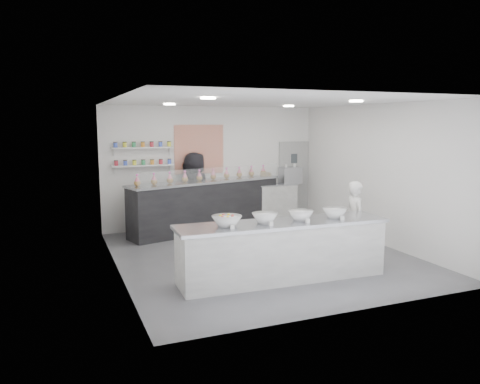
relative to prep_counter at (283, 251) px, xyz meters
name	(u,v)px	position (x,y,z in m)	size (l,w,h in m)	color
floor	(261,255)	(0.26, 1.42, -0.49)	(6.00, 6.00, 0.00)	#515156
ceiling	(262,101)	(0.26, 1.42, 2.51)	(6.00, 6.00, 0.00)	white
back_wall	(212,167)	(0.26, 4.42, 1.01)	(5.50, 5.50, 0.00)	white
left_wall	(116,187)	(-2.49, 1.42, 1.01)	(6.00, 6.00, 0.00)	white
right_wall	(378,174)	(3.01, 1.42, 1.01)	(6.00, 6.00, 0.00)	white
back_door	(293,181)	(2.56, 4.39, 0.56)	(0.88, 0.04, 2.10)	#9A9A97
pattern_panel	(199,149)	(-0.09, 4.40, 1.46)	(1.25, 0.03, 1.20)	red
jar_shelf_lower	(143,166)	(-1.49, 4.32, 1.11)	(1.45, 0.22, 0.04)	silver
jar_shelf_upper	(143,148)	(-1.49, 4.32, 1.53)	(1.45, 0.22, 0.04)	silver
preserve_jars	(143,154)	(-1.49, 4.30, 1.39)	(1.45, 0.10, 0.56)	#CB2F40
downlight_0	(208,98)	(-1.14, 0.42, 2.49)	(0.24, 0.24, 0.02)	white
downlight_1	(356,101)	(1.66, 0.42, 2.49)	(0.24, 0.24, 0.02)	white
downlight_2	(170,104)	(-1.14, 3.02, 2.49)	(0.24, 0.24, 0.02)	white
downlight_3	(289,106)	(1.66, 3.02, 2.49)	(0.24, 0.24, 0.02)	white
prep_counter	(283,251)	(0.00, 0.00, 0.00)	(3.60, 0.82, 0.98)	#ADACA8
back_bar	(207,205)	(-0.06, 3.91, 0.13)	(3.97, 0.73, 1.23)	black
sneeze_guard	(215,175)	(0.03, 3.58, 0.91)	(3.92, 0.02, 0.34)	white
espresso_ledge	(271,203)	(1.81, 4.20, 0.01)	(1.36, 0.43, 1.01)	#ADACA8
espresso_machine	(290,175)	(2.36, 4.20, 0.72)	(0.55, 0.38, 0.42)	#93969E
cup_stacks	(267,179)	(1.67, 4.20, 0.67)	(0.24, 0.24, 0.31)	tan
prep_bowls	(283,217)	(0.00, 0.00, 0.57)	(2.37, 0.52, 0.17)	white
label_cards	(300,226)	(0.02, -0.53, 0.53)	(2.01, 0.04, 0.07)	white
cookie_bags	(206,175)	(-0.06, 3.91, 0.87)	(3.75, 0.15, 0.27)	pink
woman_prep	(356,220)	(1.87, 0.60, 0.26)	(0.55, 0.36, 1.50)	white
staff_left	(188,196)	(-0.47, 4.16, 0.35)	(0.82, 0.64, 1.69)	black
staff_right	(195,191)	(-0.28, 4.16, 0.46)	(0.93, 0.60, 1.90)	black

